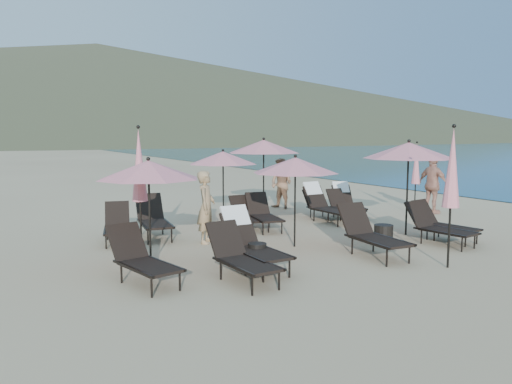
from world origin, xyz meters
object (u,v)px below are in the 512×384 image
lounger_1 (241,256)px  lounger_7 (153,218)px  lounger_9 (263,213)px  side_table_0 (257,255)px  umbrella_open_2 (409,151)px  beachgoer_c (433,184)px  lounger_6 (117,224)px  lounger_11 (347,200)px  lounger_5 (442,223)px  beachgoer_b (281,184)px  lounger_2 (250,240)px  lounger_10 (321,206)px  lounger_13 (344,205)px  lounger_3 (371,233)px  umbrella_open_4 (264,147)px  umbrella_closed_1 (416,164)px  lounger_8 (248,214)px  umbrella_closed_2 (139,166)px  beachgoer_a (206,207)px  lounger_4 (438,226)px  umbrella_open_0 (148,170)px  lounger_12 (325,203)px  umbrella_open_1 (295,165)px  lounger_0 (142,258)px  umbrella_open_3 (223,158)px  umbrella_closed_0 (452,169)px

lounger_1 → lounger_7: size_ratio=0.93×
lounger_1 → lounger_9: bearing=51.6°
lounger_1 → side_table_0: 0.98m
umbrella_open_2 → beachgoer_c: bearing=31.6°
lounger_6 → lounger_11: 7.34m
lounger_5 → beachgoer_b: bearing=88.0°
lounger_2 → lounger_10: lounger_2 is taller
lounger_1 → lounger_7: (-0.15, 4.48, 0.03)m
lounger_11 → lounger_13: size_ratio=1.15×
lounger_3 → lounger_5: (2.64, 0.33, -0.06)m
lounger_1 → lounger_5: 5.98m
lounger_9 → umbrella_open_4: size_ratio=0.70×
side_table_0 → lounger_3: bearing=-8.7°
umbrella_closed_1 → beachgoer_c: 1.01m
lounger_8 → umbrella_closed_2: size_ratio=0.55×
lounger_13 → beachgoer_a: size_ratio=0.89×
lounger_9 → umbrella_closed_2: 4.31m
lounger_4 → lounger_13: lounger_4 is taller
umbrella_open_0 → side_table_0: bearing=-31.3°
umbrella_open_2 → umbrella_closed_1: umbrella_open_2 is taller
lounger_6 → umbrella_closed_1: 9.48m
lounger_12 → umbrella_open_4: size_ratio=0.74×
lounger_2 → umbrella_open_1: 2.50m
umbrella_closed_2 → lounger_6: bearing=92.5°
lounger_8 → umbrella_open_1: (-0.11, -2.44, 1.49)m
umbrella_open_4 → umbrella_closed_1: (4.22, -2.47, -0.55)m
lounger_4 → beachgoer_b: size_ratio=0.99×
lounger_0 → beachgoer_b: (6.85, 6.18, 0.42)m
lounger_1 → lounger_4: 5.48m
lounger_7 → side_table_0: bearing=-69.3°
umbrella_open_0 → umbrella_closed_2: bearing=84.5°
umbrella_open_1 → beachgoer_a: 2.38m
lounger_5 → umbrella_open_3: 6.19m
lounger_5 → umbrella_closed_1: (2.34, 3.05, 1.22)m
lounger_11 → umbrella_open_4: bearing=164.3°
lounger_13 → beachgoer_a: 5.31m
lounger_0 → lounger_10: bearing=17.9°
lounger_11 → lounger_2: bearing=-126.2°
umbrella_open_2 → beachgoer_c: 4.13m
lounger_4 → lounger_9: bearing=118.7°
lounger_3 → beachgoer_c: size_ratio=0.98×
lounger_2 → side_table_0: lounger_2 is taller
umbrella_open_2 → beachgoer_c: umbrella_open_2 is taller
lounger_10 → lounger_11: lounger_11 is taller
umbrella_closed_1 → umbrella_closed_2: 9.35m
umbrella_open_2 → lounger_1: bearing=-165.3°
lounger_3 → lounger_10: lounger_3 is taller
umbrella_closed_2 → umbrella_closed_0: bearing=-38.0°
lounger_3 → umbrella_open_2: 3.15m
lounger_0 → lounger_5: 7.53m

